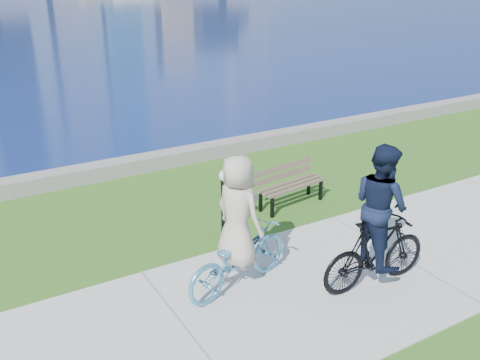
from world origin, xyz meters
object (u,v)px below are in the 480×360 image
object	(u,v)px
park_bench	(289,182)
cyclist_man	(378,229)
cyclist_woman	(238,241)
bollard_lamp	(225,200)

from	to	relation	value
park_bench	cyclist_man	world-z (taller)	cyclist_man
park_bench	cyclist_woman	distance (m)	3.32
bollard_lamp	park_bench	bearing A→B (deg)	18.58
park_bench	bollard_lamp	bearing A→B (deg)	-169.53
park_bench	bollard_lamp	distance (m)	1.97
park_bench	cyclist_man	distance (m)	3.29
park_bench	cyclist_woman	xyz separation A→B (m)	(-2.49, -2.17, 0.32)
cyclist_man	park_bench	bearing A→B (deg)	-8.14
bollard_lamp	cyclist_woman	bearing A→B (deg)	-112.48
park_bench	cyclist_woman	size ratio (longest dim) A/B	0.76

